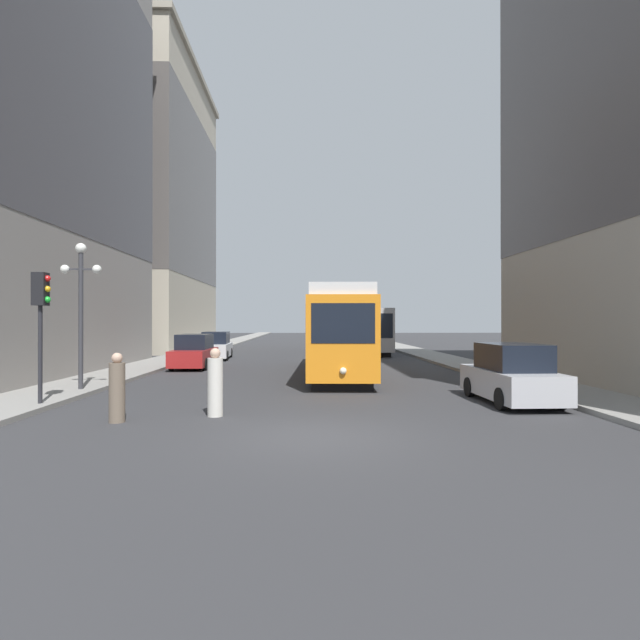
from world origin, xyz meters
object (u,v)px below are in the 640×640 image
Objects in this scene: pedestrian_crossing_near at (215,385)px; pedestrian_crossing_far at (117,390)px; streetcar at (339,330)px; parked_car_left_near at (216,346)px; traffic_light_near_left at (41,303)px; parked_car_right_far at (511,375)px; lamp_post_left_near at (81,292)px; parked_car_left_mid at (194,352)px; transit_bus at (366,328)px.

pedestrian_crossing_far is at bearing 120.80° from pedestrian_crossing_near.
streetcar is 2.88× the size of parked_car_left_near.
pedestrian_crossing_near is 5.83m from traffic_light_near_left.
lamp_post_left_near reaches higher than parked_car_right_far.
streetcar is at bearing -62.89° from parked_car_right_far.
pedestrian_crossing_near is at bearing -39.29° from lamp_post_left_near.
parked_car_left_near is 20.85m from pedestrian_crossing_near.
parked_car_left_mid is 2.49× the size of pedestrian_crossing_near.
parked_car_right_far is 14.64m from lamp_post_left_near.
streetcar is 10.12m from parked_car_right_far.
pedestrian_crossing_far is at bearing -108.64° from transit_bus.
pedestrian_crossing_near is at bearing 11.75° from parked_car_right_far.
lamp_post_left_near is at bearing -118.83° from transit_bus.
traffic_light_near_left reaches higher than parked_car_left_near.
parked_car_left_near and parked_car_left_mid have the same top height.
lamp_post_left_near is at bearing -10.84° from parked_car_right_far.
parked_car_right_far reaches higher than pedestrian_crossing_far.
streetcar is 13.22m from pedestrian_crossing_far.
lamp_post_left_near reaches higher than pedestrian_crossing_far.
parked_car_left_near is at bearing 85.00° from traffic_light_near_left.
pedestrian_crossing_near is 0.48× the size of traffic_light_near_left.
transit_bus reaches higher than parked_car_right_far.
parked_car_left_mid is (-10.88, -13.52, -1.10)m from transit_bus.
streetcar reaches higher than parked_car_left_mid.
lamp_post_left_near reaches higher than traffic_light_near_left.
parked_car_right_far reaches higher than pedestrian_crossing_near.
lamp_post_left_near is (-3.14, 5.17, 2.72)m from pedestrian_crossing_far.
transit_bus is at bearing -17.74° from pedestrian_crossing_far.
streetcar reaches higher than parked_car_right_far.
transit_bus is 2.46× the size of lamp_post_left_near.
transit_bus is 25.53m from parked_car_right_far.
streetcar reaches higher than pedestrian_crossing_near.
transit_bus is 26.32m from lamp_post_left_near.
streetcar is 11.61m from pedestrian_crossing_near.
pedestrian_crossing_near is (-4.03, -10.82, -1.26)m from streetcar.
pedestrian_crossing_far is 0.34× the size of lamp_post_left_near.
parked_car_left_near reaches higher than pedestrian_crossing_far.
transit_bus reaches higher than pedestrian_crossing_far.
pedestrian_crossing_far is (1.25, -21.26, -0.04)m from parked_car_left_near.
traffic_light_near_left is at bearing -85.97° from lamp_post_left_near.
transit_bus is at bearing -87.68° from parked_car_right_far.
traffic_light_near_left reaches higher than transit_bus.
parked_car_right_far is 8.94m from pedestrian_crossing_near.
pedestrian_crossing_near is (3.54, -13.89, -0.00)m from parked_car_left_mid.
traffic_light_near_left is (-12.56, -26.05, 1.10)m from transit_bus.
parked_car_left_mid and parked_car_right_far have the same top height.
lamp_post_left_near is at bearing 64.15° from pedestrian_crossing_near.
traffic_light_near_left is at bearing -98.04° from parked_car_left_near.
pedestrian_crossing_near is at bearing -107.63° from streetcar.
parked_car_right_far is (12.27, -11.94, -0.00)m from parked_car_left_mid.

